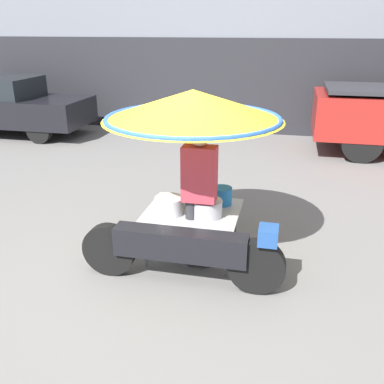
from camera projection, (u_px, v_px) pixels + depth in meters
The scene contains 5 objects.
ground_plane at pixel (164, 279), 4.85m from camera, with size 36.00×36.00×0.00m, color slate.
shopfront_building at pixel (247, 57), 11.75m from camera, with size 28.00×2.06×3.76m.
vendor_motorcycle_cart at pixel (192, 131), 4.74m from camera, with size 2.28×2.03×2.04m.
vendor_person at pixel (199, 190), 4.80m from camera, with size 0.38×0.23×1.70m.
parked_car at pixel (3, 105), 11.13m from camera, with size 4.38×1.68×1.46m.
Camera 1 is at (1.23, -3.98, 2.69)m, focal length 40.00 mm.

